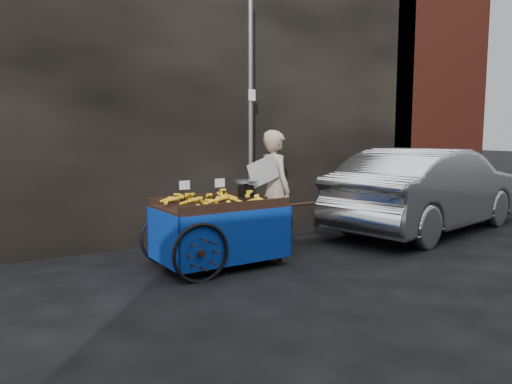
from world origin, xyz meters
TOP-DOWN VIEW (x-y plane):
  - ground at (0.00, 0.00)m, footprint 80.00×80.00m
  - building_wall at (0.39, 2.60)m, footprint 13.50×2.00m
  - street_pole at (0.30, 1.30)m, footprint 0.12×0.10m
  - banana_cart at (-0.99, 0.04)m, footprint 2.27×1.16m
  - vendor at (0.26, 0.50)m, footprint 0.88×0.68m
  - plastic_bag at (0.04, 0.29)m, footprint 0.27×0.21m
  - parked_car at (3.43, 0.19)m, footprint 4.82×2.53m

SIDE VIEW (x-z plane):
  - ground at x=0.00m, z-range 0.00..0.00m
  - plastic_bag at x=0.04m, z-range 0.00..0.24m
  - banana_cart at x=-0.99m, z-range 0.14..1.36m
  - parked_car at x=3.43m, z-range 0.00..1.51m
  - vendor at x=0.26m, z-range 0.00..1.83m
  - street_pole at x=0.30m, z-range 0.01..4.01m
  - building_wall at x=0.39m, z-range 0.00..5.00m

